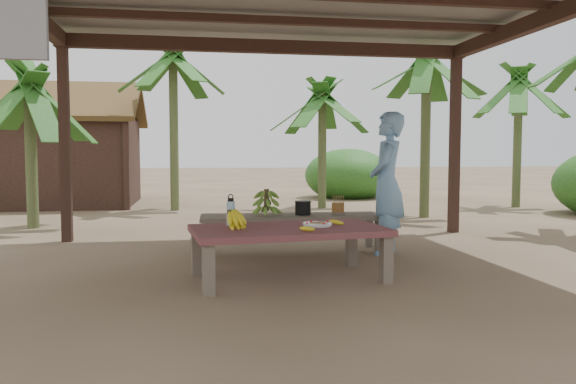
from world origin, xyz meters
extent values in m
plane|color=brown|center=(0.00, 0.00, 0.00)|extent=(80.00, 80.00, 0.00)
cube|color=black|center=(-2.80, 2.30, 1.35)|extent=(0.13, 0.13, 2.70)
cube|color=black|center=(2.80, 2.30, 1.35)|extent=(0.13, 0.13, 2.70)
cube|color=black|center=(0.00, 2.30, 2.70)|extent=(5.80, 0.14, 0.18)
cube|color=black|center=(2.80, 0.00, 2.70)|extent=(0.14, 4.80, 0.18)
cube|color=brown|center=(-0.97, -0.96, 0.22)|extent=(0.11, 0.11, 0.44)
cube|color=brown|center=(0.66, -0.77, 0.22)|extent=(0.11, 0.11, 0.44)
cube|color=brown|center=(-1.06, -0.12, 0.22)|extent=(0.11, 0.11, 0.44)
cube|color=brown|center=(0.56, 0.07, 0.22)|extent=(0.11, 0.11, 0.44)
cube|color=maroon|center=(-0.20, -0.44, 0.47)|extent=(1.90, 1.20, 0.06)
cube|color=brown|center=(-0.96, 0.86, 0.20)|extent=(0.08, 0.08, 0.40)
cube|color=brown|center=(1.10, 0.76, 0.20)|extent=(0.08, 0.08, 0.40)
cube|color=brown|center=(-0.94, 1.32, 0.20)|extent=(0.08, 0.08, 0.40)
cube|color=brown|center=(1.12, 1.22, 0.20)|extent=(0.08, 0.08, 0.40)
cube|color=brown|center=(0.08, 1.04, 0.42)|extent=(2.23, 0.70, 0.05)
cylinder|color=white|center=(0.09, -0.41, 0.51)|extent=(0.26, 0.26, 0.01)
cylinder|color=white|center=(0.09, -0.41, 0.52)|extent=(0.28, 0.28, 0.02)
cube|color=brown|center=(0.09, -0.41, 0.53)|extent=(0.14, 0.10, 0.02)
ellipsoid|color=yellow|center=(-0.08, -0.74, 0.52)|extent=(0.16, 0.10, 0.04)
ellipsoid|color=yellow|center=(0.30, -0.31, 0.52)|extent=(0.16, 0.12, 0.04)
cylinder|color=#4399D3|center=(-0.73, -0.21, 0.62)|extent=(0.08, 0.08, 0.24)
cylinder|color=black|center=(-0.73, -0.21, 0.75)|extent=(0.06, 0.06, 0.03)
torus|color=black|center=(-0.73, -0.21, 0.78)|extent=(0.05, 0.01, 0.05)
cylinder|color=black|center=(0.22, 1.02, 0.53)|extent=(0.19, 0.19, 0.16)
imported|color=#6898C6|center=(1.17, 0.70, 0.85)|extent=(0.63, 0.73, 1.69)
cube|color=black|center=(-4.50, 8.00, 1.00)|extent=(4.00, 3.00, 2.00)
cube|color=brown|center=(-4.50, 7.15, 2.35)|extent=(4.40, 1.73, 1.00)
cube|color=brown|center=(-4.50, 8.85, 2.35)|extent=(4.40, 1.73, 1.00)
cylinder|color=#596638|center=(3.16, 4.24, 1.48)|extent=(0.18, 0.18, 2.97)
cylinder|color=#596638|center=(1.66, 6.27, 1.24)|extent=(0.18, 0.18, 2.48)
cylinder|color=#596638|center=(-1.50, 6.31, 1.63)|extent=(0.18, 0.18, 3.27)
cylinder|color=#596638|center=(-3.65, 3.82, 1.14)|extent=(0.18, 0.18, 2.28)
cylinder|color=#596638|center=(5.98, 5.79, 1.41)|extent=(0.18, 0.18, 2.83)
camera|label=1|loc=(-1.07, -5.66, 1.21)|focal=35.00mm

